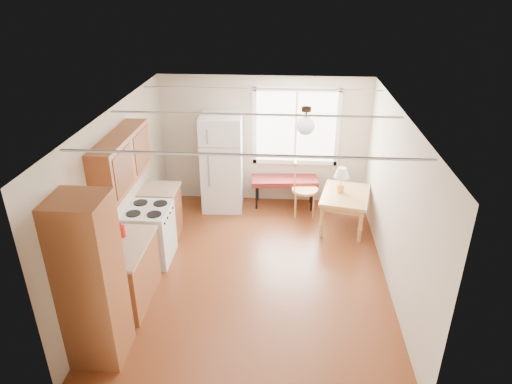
# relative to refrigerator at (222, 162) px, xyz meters

# --- Properties ---
(room_shell) EXTENTS (4.60, 5.60, 2.62)m
(room_shell) POSITION_rel_refrigerator_xyz_m (0.78, -2.12, 0.32)
(room_shell) COLOR #502210
(room_shell) RESTS_ON ground
(kitchen_run) EXTENTS (0.65, 3.40, 2.20)m
(kitchen_run) POSITION_rel_refrigerator_xyz_m (-0.94, -2.75, -0.09)
(kitchen_run) COLOR brown
(kitchen_run) RESTS_ON ground
(window_unit) EXTENTS (1.64, 0.05, 1.51)m
(window_unit) POSITION_rel_refrigerator_xyz_m (1.38, 0.35, 0.62)
(window_unit) COLOR white
(window_unit) RESTS_ON room_shell
(pendant_light) EXTENTS (0.26, 0.26, 0.40)m
(pendant_light) POSITION_rel_refrigerator_xyz_m (1.48, -1.72, 1.31)
(pendant_light) COLOR #2F2215
(pendant_light) RESTS_ON room_shell
(refrigerator) EXTENTS (0.80, 0.81, 1.85)m
(refrigerator) POSITION_rel_refrigerator_xyz_m (0.00, 0.00, 0.00)
(refrigerator) COLOR silver
(refrigerator) RESTS_ON ground
(bench) EXTENTS (1.31, 0.58, 0.59)m
(bench) POSITION_rel_refrigerator_xyz_m (1.19, 0.10, -0.40)
(bench) COLOR maroon
(bench) RESTS_ON ground
(dining_table) EXTENTS (1.00, 1.20, 0.66)m
(dining_table) POSITION_rel_refrigerator_xyz_m (2.28, -0.66, -0.37)
(dining_table) COLOR #B57F45
(dining_table) RESTS_ON ground
(chair) EXTENTS (0.49, 0.49, 1.12)m
(chair) POSITION_rel_refrigerator_xyz_m (1.48, -0.22, -0.28)
(chair) COLOR #B57F45
(chair) RESTS_ON ground
(table_lamp) EXTENTS (0.27, 0.27, 0.47)m
(table_lamp) POSITION_rel_refrigerator_xyz_m (2.19, -0.60, 0.07)
(table_lamp) COLOR #BD8E3C
(table_lamp) RESTS_ON dining_table
(coffee_maker) EXTENTS (0.19, 0.25, 0.38)m
(coffee_maker) POSITION_rel_refrigerator_xyz_m (-0.94, -3.40, 0.11)
(coffee_maker) COLOR black
(coffee_maker) RESTS_ON kitchen_run
(kettle) EXTENTS (0.11, 0.11, 0.22)m
(kettle) POSITION_rel_refrigerator_xyz_m (-1.01, -2.75, 0.06)
(kettle) COLOR red
(kettle) RESTS_ON kitchen_run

